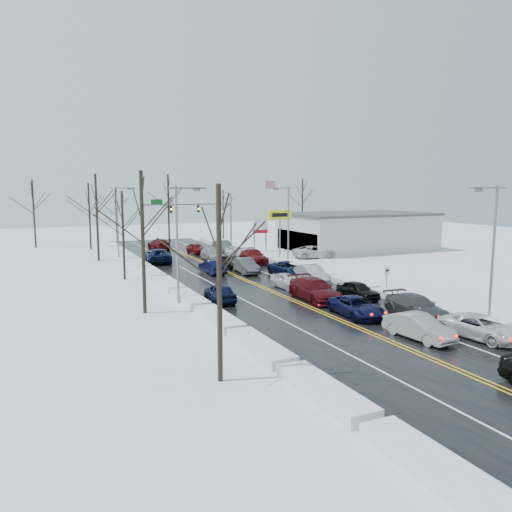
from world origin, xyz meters
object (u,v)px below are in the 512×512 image
flagpole (266,206)px  oncoming_car_0 (212,274)px  dealership_building (357,231)px  tires_plus_sign (280,218)px  traffic_signal_mast (198,211)px

flagpole → oncoming_car_0: 28.78m
flagpole → dealership_building: bearing=-53.7°
tires_plus_sign → dealership_building: bearing=8.5°
dealership_building → oncoming_car_0: size_ratio=4.69×
flagpole → dealership_building: size_ratio=0.49×
tires_plus_sign → oncoming_car_0: tires_plus_sign is taller
traffic_signal_mast → oncoming_car_0: 21.87m
tires_plus_sign → oncoming_car_0: bearing=-145.0°
tires_plus_sign → oncoming_car_0: (-12.21, -8.54, -4.99)m
dealership_building → tires_plus_sign: bearing=-171.5°
tires_plus_sign → dealership_building: size_ratio=0.29×
oncoming_car_0 → flagpole: bearing=-130.0°
dealership_building → flagpole: bearing=126.3°
dealership_building → oncoming_car_0: dealership_building is taller
traffic_signal_mast → dealership_building: traffic_signal_mast is taller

